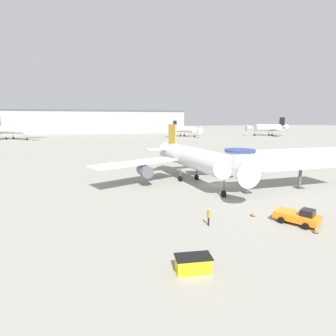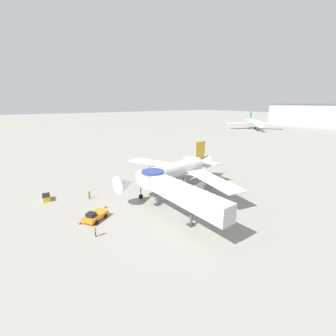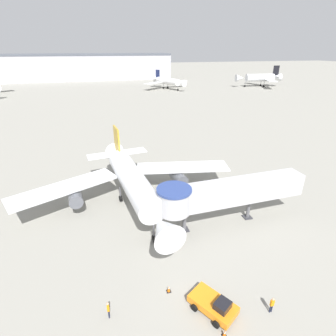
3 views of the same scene
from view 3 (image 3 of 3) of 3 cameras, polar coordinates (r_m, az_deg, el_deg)
name	(u,v)px [view 3 (image 3 of 3)]	position (r m, az deg, el deg)	size (l,w,h in m)	color
ground_plane	(157,210)	(37.31, -2.44, -9.13)	(800.00, 800.00, 0.00)	gray
main_airplane	(132,180)	(37.10, -7.90, -2.55)	(32.46, 25.42, 9.25)	silver
jet_bridge	(223,193)	(33.07, 11.78, -5.38)	(19.46, 4.10, 6.15)	#B7B7BC
pushback_tug_orange	(214,305)	(25.63, 9.98, -27.23)	(3.94, 4.54, 1.61)	orange
traffic_cone_starboard_wing	(215,188)	(42.59, 10.10, -4.38)	(0.43, 0.43, 0.71)	black
traffic_cone_apron_front	(224,334)	(24.75, 12.20, -31.77)	(0.39, 0.39, 0.65)	black
traffic_cone_near_nose	(169,289)	(26.84, 0.15, -24.83)	(0.41, 0.41, 0.68)	black
ground_crew_marshaller	(108,309)	(25.23, -12.87, -27.71)	(0.22, 0.34, 1.71)	#1E2338
ground_crew_wing_walker	(272,304)	(26.55, 21.70, -25.83)	(0.32, 0.22, 1.65)	#1E2338
background_jet_black_tail	(261,78)	(170.19, 19.51, 18.05)	(27.88, 30.68, 11.60)	silver
background_jet_navy_tail	(167,81)	(151.95, -0.16, 18.40)	(26.84, 25.45, 9.54)	white
terminal_building	(78,67)	(205.87, -19.04, 20.05)	(129.39, 21.38, 17.35)	#A8A8B2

